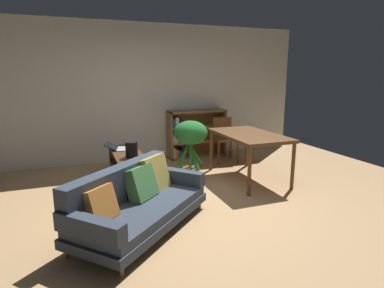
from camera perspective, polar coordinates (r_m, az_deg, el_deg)
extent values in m
plane|color=tan|center=(4.27, -0.73, -11.39)|extent=(8.16, 8.16, 0.00)
cube|color=silver|center=(6.53, -8.91, 8.98)|extent=(6.80, 0.10, 2.70)
cylinder|color=brown|center=(4.24, 1.29, -10.85)|extent=(0.04, 0.04, 0.10)
cylinder|color=brown|center=(3.05, -12.51, -21.23)|extent=(0.04, 0.04, 0.10)
cylinder|color=brown|center=(4.53, -6.34, -9.32)|extent=(0.04, 0.04, 0.10)
cylinder|color=brown|center=(3.45, -21.46, -17.56)|extent=(0.04, 0.04, 0.10)
cube|color=#384251|center=(3.72, -8.79, -12.73)|extent=(1.81, 1.76, 0.10)
cube|color=#384251|center=(3.68, -8.84, -11.32)|extent=(1.74, 1.69, 0.10)
cube|color=#384251|center=(3.76, -12.71, -6.86)|extent=(1.35, 1.28, 0.40)
cube|color=#384251|center=(4.27, -2.64, -5.79)|extent=(0.61, 0.64, 0.18)
cube|color=#384251|center=(3.07, -17.87, -13.95)|extent=(0.61, 0.64, 0.18)
cube|color=orange|center=(3.35, -15.96, -10.32)|extent=(0.39, 0.38, 0.36)
cube|color=#4C894C|center=(3.80, -9.06, -6.90)|extent=(0.46, 0.45, 0.42)
cube|color=tan|center=(4.04, -6.68, -5.32)|extent=(0.48, 0.47, 0.46)
cube|color=#56351E|center=(5.82, -12.37, -2.55)|extent=(0.44, 0.04, 0.50)
cube|color=#56351E|center=(4.69, -10.22, -6.14)|extent=(0.44, 0.04, 0.50)
cube|color=#56351E|center=(5.26, -11.41, -4.35)|extent=(0.44, 1.20, 0.04)
cube|color=#56351E|center=(5.19, -11.53, -1.71)|extent=(0.44, 1.24, 0.04)
cube|color=#56351E|center=(5.32, -11.31, -6.53)|extent=(0.44, 1.20, 0.04)
cube|color=silver|center=(5.42, -12.03, -0.84)|extent=(0.30, 0.38, 0.02)
cube|color=black|center=(5.43, -14.25, -0.34)|extent=(0.27, 0.36, 0.10)
cylinder|color=black|center=(4.86, -10.74, -0.97)|extent=(0.18, 0.18, 0.24)
cylinder|color=slate|center=(4.85, -10.77, -0.43)|extent=(0.10, 0.10, 0.01)
cylinder|color=brown|center=(5.39, -0.25, -5.21)|extent=(0.29, 0.29, 0.19)
cylinder|color=#287A33|center=(5.36, 0.75, -2.23)|extent=(0.25, 0.08, 0.39)
cylinder|color=#287A33|center=(5.37, -0.08, -0.86)|extent=(0.13, 0.19, 0.62)
cylinder|color=#287A33|center=(5.36, -1.48, -1.68)|extent=(0.20, 0.24, 0.49)
cylinder|color=#287A33|center=(5.24, -1.24, -1.55)|extent=(0.25, 0.08, 0.56)
cylinder|color=#287A33|center=(5.17, -0.27, -1.50)|extent=(0.12, 0.25, 0.61)
cylinder|color=#287A33|center=(5.22, 0.42, -2.53)|extent=(0.10, 0.26, 0.41)
ellipsoid|color=#287A33|center=(5.22, -0.26, 2.07)|extent=(0.55, 0.55, 0.39)
cylinder|color=brown|center=(5.80, 3.41, -1.21)|extent=(0.06, 0.06, 0.72)
cylinder|color=brown|center=(4.64, 10.23, -4.90)|extent=(0.06, 0.06, 0.72)
cylinder|color=brown|center=(6.14, 9.83, -0.61)|extent=(0.06, 0.06, 0.72)
cylinder|color=brown|center=(5.05, 17.59, -3.86)|extent=(0.06, 0.06, 0.72)
cube|color=brown|center=(5.30, 10.16, 1.58)|extent=(0.85, 1.46, 0.05)
cylinder|color=brown|center=(6.32, 8.22, -1.50)|extent=(0.04, 0.04, 0.44)
cylinder|color=brown|center=(6.19, 4.78, -1.72)|extent=(0.04, 0.04, 0.44)
cylinder|color=brown|center=(6.69, 6.93, -0.70)|extent=(0.04, 0.04, 0.44)
cylinder|color=brown|center=(6.56, 3.66, -0.89)|extent=(0.04, 0.04, 0.44)
cube|color=brown|center=(6.38, 5.94, 0.89)|extent=(0.48, 0.48, 0.04)
cube|color=brown|center=(6.53, 5.39, 3.08)|extent=(0.39, 0.08, 0.39)
cube|color=olive|center=(6.53, -4.04, 1.50)|extent=(0.04, 0.34, 0.98)
cube|color=olive|center=(6.96, 5.47, 2.15)|extent=(0.04, 0.34, 0.98)
cube|color=olive|center=(6.65, 0.88, 5.85)|extent=(1.23, 0.34, 0.04)
cube|color=olive|center=(6.82, 0.85, -2.07)|extent=(1.23, 0.34, 0.04)
cube|color=olive|center=(6.86, 0.41, 2.06)|extent=(1.20, 0.04, 0.98)
cube|color=olive|center=(6.75, 0.86, 0.53)|extent=(1.20, 0.32, 0.04)
cube|color=olive|center=(6.69, 0.87, 3.16)|extent=(1.20, 0.32, 0.04)
cube|color=silver|center=(6.60, -3.47, -1.44)|extent=(0.04, 0.24, 0.22)
cube|color=orange|center=(6.62, -3.02, -1.61)|extent=(0.06, 0.24, 0.17)
cube|color=#2D5199|center=(6.64, -2.47, -1.69)|extent=(0.05, 0.24, 0.14)
cube|color=black|center=(6.65, -1.94, -1.50)|extent=(0.07, 0.21, 0.18)
cube|color=silver|center=(6.54, -3.47, 0.94)|extent=(0.04, 0.25, 0.15)
cube|color=silver|center=(6.55, -3.06, 0.97)|extent=(0.03, 0.25, 0.15)
cube|color=#337F47|center=(6.56, -2.70, 1.12)|extent=(0.04, 0.24, 0.18)
cube|color=#993884|center=(6.57, -2.21, 1.29)|extent=(0.07, 0.23, 0.21)
cube|color=#2D5199|center=(6.49, -3.48, 3.80)|extent=(0.06, 0.28, 0.18)
cube|color=silver|center=(6.50, -2.94, 3.95)|extent=(0.06, 0.26, 0.21)
cube|color=black|center=(6.51, -2.47, 3.94)|extent=(0.04, 0.24, 0.20)
cube|color=black|center=(6.53, -1.98, 3.74)|extent=(0.06, 0.21, 0.15)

